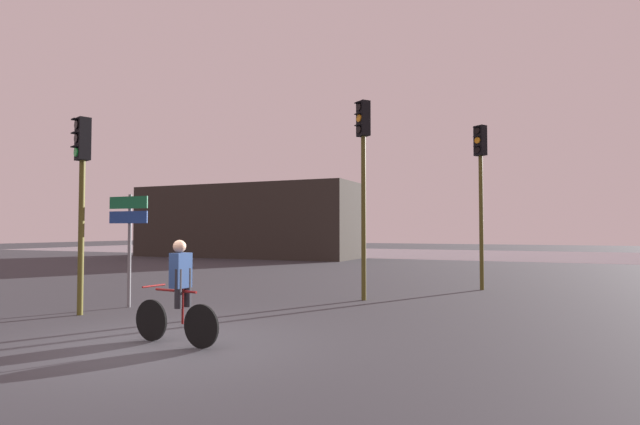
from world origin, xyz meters
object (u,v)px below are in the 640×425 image
Objects in this scene: traffic_light_far_right at (481,176)px; direction_sign_post at (129,229)px; cyclist at (179,292)px; traffic_light_near_left at (82,177)px; traffic_light_center at (363,163)px; distant_building at (244,221)px.

traffic_light_far_right is 9.93m from direction_sign_post.
direction_sign_post reaches higher than cyclist.
cyclist is at bearing 142.66° from direction_sign_post.
traffic_light_near_left reaches higher than cyclist.
direction_sign_post is at bearing 76.91° from traffic_light_far_right.
traffic_light_center is 5.89m from direction_sign_post.
traffic_light_near_left is 2.43× the size of cyclist.
direction_sign_post is at bearing 59.48° from cyclist.
distant_building is 5.83× the size of direction_sign_post.
distant_building reaches higher than cyclist.
distant_building is 3.09× the size of traffic_light_far_right.
distant_building is 21.35m from direction_sign_post.
traffic_light_far_right reaches higher than direction_sign_post.
distant_building reaches higher than direction_sign_post.
traffic_light_near_left is 10.77m from traffic_light_far_right.
traffic_light_center reaches higher than traffic_light_near_left.
cyclist is at bearing -178.01° from traffic_light_near_left.
traffic_light_far_right is 0.97× the size of traffic_light_center.
traffic_light_center is 1.95× the size of direction_sign_post.
traffic_light_far_right is 10.29m from cyclist.
cyclist is at bearing 102.38° from traffic_light_far_right.
traffic_light_near_left is at bearing -66.18° from distant_building.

